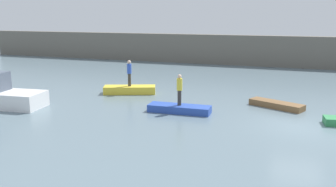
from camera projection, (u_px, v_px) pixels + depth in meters
name	position (u px, v px, depth m)	size (l,w,h in m)	color
ground_plane	(299.00, 128.00, 17.90)	(120.00, 120.00, 0.00)	slate
embankment_wall	(301.00, 52.00, 37.78)	(80.00, 1.20, 3.31)	#666056
rowboat_yellow	(130.00, 90.00, 25.61)	(3.63, 1.13, 0.54)	gold
rowboat_blue	(179.00, 109.00, 20.67)	(3.60, 1.06, 0.42)	#2B4CAD
rowboat_brown	(276.00, 105.00, 21.71)	(3.26, 0.93, 0.37)	brown
person_yellow_shirt	(179.00, 88.00, 20.41)	(0.32, 0.32, 1.79)	#38332D
person_blue_shirt	(129.00, 72.00, 25.33)	(0.32, 0.32, 1.84)	#38332D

